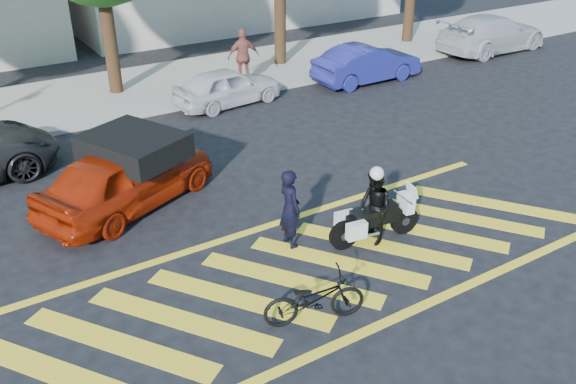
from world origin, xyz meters
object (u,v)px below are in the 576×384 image
parked_far_right (492,33)px  officer_moto (374,208)px  red_convertible (127,177)px  parked_right (367,64)px  parked_mid_right (227,87)px  bicycle (314,299)px  officer_bike (290,208)px  police_motorcycle (374,220)px

parked_far_right → officer_moto: bearing=121.1°
red_convertible → parked_right: 11.21m
parked_mid_right → officer_moto: bearing=166.2°
parked_far_right → parked_right: bearing=91.6°
bicycle → parked_mid_right: 11.03m
bicycle → red_convertible: 5.71m
officer_bike → police_motorcycle: bearing=-116.3°
officer_bike → police_motorcycle: size_ratio=0.82×
officer_moto → red_convertible: bearing=-129.9°
officer_bike → parked_right: officer_bike is taller
bicycle → police_motorcycle: bearing=-41.9°
police_motorcycle → parked_right: bearing=60.0°
parked_mid_right → parked_right: size_ratio=0.89×
parked_right → parked_far_right: size_ratio=0.77×
officer_bike → parked_right: (8.09, 7.67, -0.18)m
bicycle → red_convertible: size_ratio=0.40×
officer_bike → red_convertible: bearing=35.7°
bicycle → parked_mid_right: (3.68, 10.40, 0.15)m
officer_bike → bicycle: officer_bike is taller
police_motorcycle → bicycle: bearing=-141.6°
bicycle → officer_moto: bearing=-41.8°
parked_mid_right → officer_bike: bearing=155.5°
police_motorcycle → officer_moto: 0.29m
bicycle → parked_far_right: 19.10m
red_convertible → police_motorcycle: bearing=-161.8°
bicycle → parked_far_right: parked_far_right is taller
bicycle → officer_moto: (2.44, 1.44, 0.32)m
police_motorcycle → parked_far_right: size_ratio=0.39×
red_convertible → parked_right: size_ratio=1.08×
officer_bike → officer_moto: 1.71m
bicycle → parked_mid_right: parked_mid_right is taller
officer_moto → parked_mid_right: (1.25, 8.96, -0.17)m
officer_bike → officer_moto: bearing=-116.6°
parked_mid_right → parked_far_right: 12.34m
officer_bike → parked_right: size_ratio=0.42×
police_motorcycle → parked_right: parked_right is taller
officer_bike → parked_far_right: (15.09, 8.15, -0.08)m
police_motorcycle → red_convertible: (-3.75, 4.10, 0.25)m
bicycle → parked_right: 13.41m
police_motorcycle → parked_mid_right: 9.04m
red_convertible → parked_far_right: size_ratio=0.83×
parked_right → parked_mid_right: bearing=84.4°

